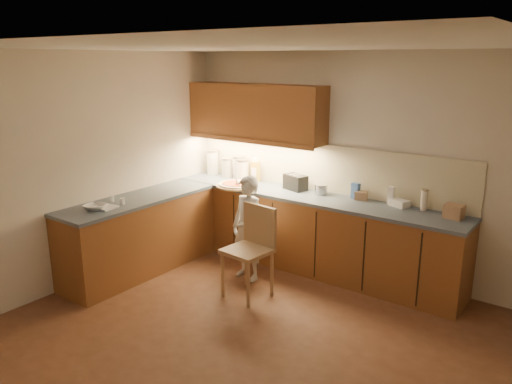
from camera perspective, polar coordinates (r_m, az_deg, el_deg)
room at (r=4.26m, az=-0.93°, el=3.78°), size 4.54×4.50×2.62m
l_counter at (r=6.09m, az=-0.67°, el=-4.64°), size 3.77×2.62×0.92m
backsplash at (r=6.19m, az=7.51°, el=2.79°), size 3.75×0.02×0.58m
upper_cabinets at (r=6.44m, az=-0.10°, el=9.13°), size 1.95×0.36×0.73m
pizza_on_board at (r=6.39m, az=-2.25°, el=0.83°), size 0.52×0.52×0.21m
child at (r=5.76m, az=-0.93°, el=-4.16°), size 0.48×0.35×1.23m
wooden_chair at (r=5.39m, az=-0.44°, el=-6.02°), size 0.48×0.48×0.99m
mixing_bowl at (r=5.69m, az=-17.92°, el=-1.64°), size 0.29×0.29×0.06m
canister_a at (r=7.08m, az=-4.97°, el=3.44°), size 0.17×0.17×0.35m
canister_b at (r=6.88m, az=-3.31°, el=2.81°), size 0.15×0.15×0.27m
canister_c at (r=6.80m, az=-2.03°, el=2.85°), size 0.17×0.17×0.31m
canister_d at (r=6.73m, az=-1.52°, el=2.60°), size 0.17×0.17×0.28m
oil_jug at (r=6.63m, az=-0.07°, el=2.46°), size 0.11×0.08×0.32m
toaster at (r=6.24m, az=4.53°, el=1.12°), size 0.33×0.25×0.19m
steel_pot at (r=6.07m, az=7.44°, el=0.32°), size 0.16×0.16×0.12m
blue_box at (r=5.93m, az=11.30°, el=0.12°), size 0.10×0.08×0.19m
card_box_a at (r=5.90m, az=11.91°, el=-0.41°), size 0.16×0.14×0.10m
white_bottle at (r=5.79m, az=15.17°, el=-0.41°), size 0.07×0.07×0.20m
flat_pack at (r=5.74m, az=16.09°, el=-1.24°), size 0.23×0.19×0.08m
tall_jar at (r=5.65m, az=18.66°, el=-0.84°), size 0.08×0.08×0.24m
card_box_b at (r=5.50m, az=21.69°, el=-2.09°), size 0.20×0.16×0.14m
dough_cloth at (r=5.73m, az=-17.01°, el=-1.64°), size 0.29×0.24×0.02m
spice_jar_a at (r=5.93m, az=-16.16°, el=-0.77°), size 0.06×0.06×0.07m
spice_jar_b at (r=5.80m, az=-15.03°, el=-1.03°), size 0.07×0.07×0.07m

